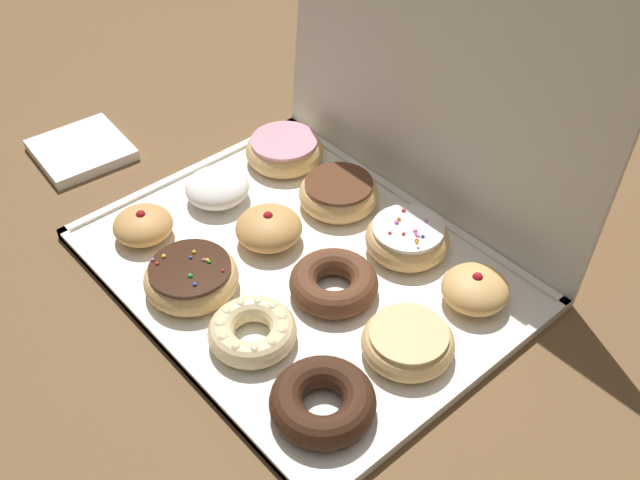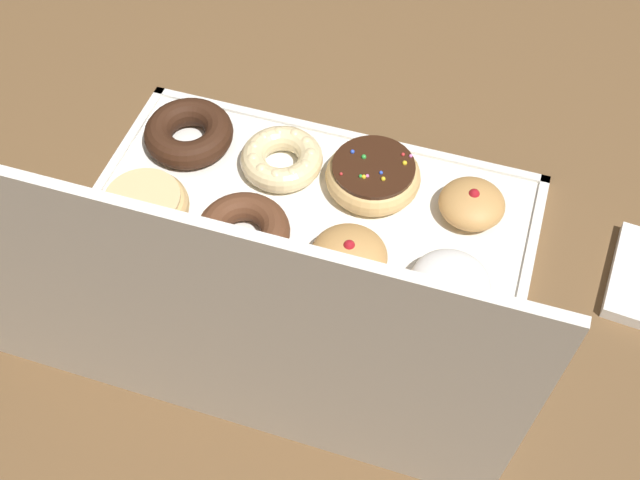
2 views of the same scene
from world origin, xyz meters
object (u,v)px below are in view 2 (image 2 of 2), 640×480
at_px(chocolate_frosted_donut_9, 312,346).
at_px(sprinkle_donut_1, 373,175).
at_px(pink_frosted_donut_8, 431,387).
at_px(chocolate_cake_ring_donut_6, 244,229).
at_px(glazed_ring_donut_7, 143,208).
at_px(jelly_filled_donut_5, 350,253).
at_px(sprinkle_donut_10, 197,316).
at_px(jelly_filled_donut_11, 99,284).
at_px(jelly_filled_donut_0, 472,204).
at_px(cruller_donut_2, 282,158).
at_px(chocolate_cake_ring_donut_3, 189,133).
at_px(powdered_filled_donut_4, 450,283).
at_px(donut_box, 294,256).

bearing_deg(chocolate_frosted_donut_9, sprinkle_donut_1, -89.54).
bearing_deg(pink_frosted_donut_8, chocolate_frosted_donut_9, -3.55).
relative_size(chocolate_cake_ring_donut_6, glazed_ring_donut_7, 1.03).
xyz_separation_m(pink_frosted_donut_8, chocolate_frosted_donut_9, (0.13, -0.01, 0.00)).
bearing_deg(chocolate_cake_ring_donut_6, jelly_filled_donut_5, -179.41).
distance_m(pink_frosted_donut_8, sprinkle_donut_10, 0.27).
height_order(jelly_filled_donut_5, jelly_filled_donut_11, jelly_filled_donut_5).
xyz_separation_m(jelly_filled_donut_5, jelly_filled_donut_11, (0.26, 0.13, -0.00)).
height_order(jelly_filled_donut_0, chocolate_cake_ring_donut_6, jelly_filled_donut_0).
relative_size(cruller_donut_2, glazed_ring_donut_7, 0.97).
bearing_deg(cruller_donut_2, sprinkle_donut_10, 87.73).
bearing_deg(cruller_donut_2, pink_frosted_donut_8, 134.67).
bearing_deg(sprinkle_donut_1, chocolate_cake_ring_donut_3, 0.19).
xyz_separation_m(cruller_donut_2, chocolate_cake_ring_donut_3, (0.13, -0.00, 0.00)).
xyz_separation_m(powdered_filled_donut_4, chocolate_frosted_donut_9, (0.12, 0.12, -0.00)).
bearing_deg(chocolate_cake_ring_donut_6, jelly_filled_donut_0, -154.54).
xyz_separation_m(jelly_filled_donut_5, chocolate_cake_ring_donut_6, (0.13, 0.00, -0.01)).
xyz_separation_m(powdered_filled_donut_4, pink_frosted_donut_8, (-0.01, 0.13, -0.00)).
xyz_separation_m(jelly_filled_donut_5, sprinkle_donut_10, (0.14, 0.13, -0.00)).
bearing_deg(chocolate_frosted_donut_9, cruller_donut_2, -63.95).
distance_m(jelly_filled_donut_0, jelly_filled_donut_5, 0.17).
relative_size(jelly_filled_donut_0, sprinkle_donut_1, 0.68).
relative_size(chocolate_frosted_donut_9, jelly_filled_donut_11, 1.35).
distance_m(donut_box, sprinkle_donut_1, 0.15).
distance_m(chocolate_cake_ring_donut_3, chocolate_cake_ring_donut_6, 0.18).
xyz_separation_m(sprinkle_donut_1, glazed_ring_donut_7, (0.25, 0.14, -0.00)).
height_order(sprinkle_donut_1, chocolate_frosted_donut_9, sprinkle_donut_1).
bearing_deg(jelly_filled_donut_0, chocolate_frosted_donut_9, 63.17).
xyz_separation_m(donut_box, jelly_filled_donut_0, (-0.19, -0.12, 0.02)).
bearing_deg(sprinkle_donut_10, chocolate_frosted_donut_9, -178.39).
distance_m(donut_box, cruller_donut_2, 0.14).
height_order(donut_box, pink_frosted_donut_8, pink_frosted_donut_8).
relative_size(donut_box, cruller_donut_2, 5.17).
distance_m(cruller_donut_2, jelly_filled_donut_5, 0.18).
xyz_separation_m(cruller_donut_2, sprinkle_donut_10, (0.01, 0.25, 0.00)).
relative_size(sprinkle_donut_1, chocolate_cake_ring_donut_6, 1.07).
bearing_deg(pink_frosted_donut_8, cruller_donut_2, -45.33).
height_order(chocolate_cake_ring_donut_6, glazed_ring_donut_7, same).
height_order(sprinkle_donut_1, chocolate_cake_ring_donut_6, sprinkle_donut_1).
xyz_separation_m(glazed_ring_donut_7, sprinkle_donut_10, (-0.12, 0.12, 0.00)).
bearing_deg(glazed_ring_donut_7, sprinkle_donut_1, -151.91).
relative_size(sprinkle_donut_1, jelly_filled_donut_11, 1.42).
relative_size(jelly_filled_donut_5, chocolate_cake_ring_donut_6, 0.80).
xyz_separation_m(jelly_filled_donut_5, glazed_ring_donut_7, (0.26, 0.01, -0.00)).
bearing_deg(sprinkle_donut_1, jelly_filled_donut_11, 45.14).
relative_size(cruller_donut_2, jelly_filled_donut_5, 1.18).
bearing_deg(donut_box, sprinkle_donut_1, -114.90).
bearing_deg(powdered_filled_donut_4, jelly_filled_donut_5, -2.08).
distance_m(chocolate_cake_ring_donut_3, pink_frosted_donut_8, 0.47).
bearing_deg(chocolate_cake_ring_donut_6, pink_frosted_donut_8, 152.40).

